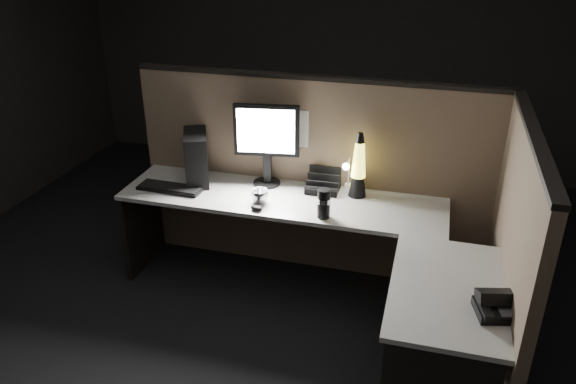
% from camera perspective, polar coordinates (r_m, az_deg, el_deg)
% --- Properties ---
extents(floor, '(6.00, 6.00, 0.00)m').
position_cam_1_polar(floor, '(3.84, -0.93, -14.54)').
color(floor, black).
rests_on(floor, ground).
extents(room_shell, '(6.00, 6.00, 6.00)m').
position_cam_1_polar(room_shell, '(3.05, -1.15, 9.29)').
color(room_shell, silver).
rests_on(room_shell, ground).
extents(partition_back, '(2.66, 0.06, 1.50)m').
position_cam_1_polar(partition_back, '(4.21, 2.54, 1.38)').
color(partition_back, brown).
rests_on(partition_back, ground).
extents(partition_right, '(0.06, 1.66, 1.50)m').
position_cam_1_polar(partition_right, '(3.42, 21.54, -6.73)').
color(partition_right, brown).
rests_on(partition_right, ground).
extents(desk, '(2.60, 1.60, 0.73)m').
position_cam_1_polar(desk, '(3.67, 2.82, -5.58)').
color(desk, '#AEACA4').
rests_on(desk, ground).
extents(pc_tower, '(0.29, 0.40, 0.38)m').
position_cam_1_polar(pc_tower, '(4.19, -9.29, 3.49)').
color(pc_tower, black).
rests_on(pc_tower, desk).
extents(monitor, '(0.47, 0.20, 0.60)m').
position_cam_1_polar(monitor, '(4.04, -2.19, 5.59)').
color(monitor, black).
rests_on(monitor, desk).
extents(keyboard, '(0.48, 0.17, 0.02)m').
position_cam_1_polar(keyboard, '(4.16, -11.85, 0.39)').
color(keyboard, black).
rests_on(keyboard, desk).
extents(mouse, '(0.09, 0.07, 0.03)m').
position_cam_1_polar(mouse, '(3.79, -3.21, -1.63)').
color(mouse, black).
rests_on(mouse, desk).
extents(clip_lamp, '(0.05, 0.20, 0.25)m').
position_cam_1_polar(clip_lamp, '(4.00, 6.03, 1.90)').
color(clip_lamp, white).
rests_on(clip_lamp, desk).
extents(organizer, '(0.24, 0.21, 0.18)m').
position_cam_1_polar(organizer, '(4.06, 3.60, 0.75)').
color(organizer, black).
rests_on(organizer, desk).
extents(lava_lamp, '(0.13, 0.13, 0.47)m').
position_cam_1_polar(lava_lamp, '(3.94, 7.16, 2.21)').
color(lava_lamp, black).
rests_on(lava_lamp, desk).
extents(travel_mug, '(0.09, 0.09, 0.20)m').
position_cam_1_polar(travel_mug, '(3.66, 3.66, -1.16)').
color(travel_mug, black).
rests_on(travel_mug, desk).
extents(steel_mug, '(0.15, 0.15, 0.09)m').
position_cam_1_polar(steel_mug, '(3.88, -2.87, -0.42)').
color(steel_mug, silver).
rests_on(steel_mug, desk).
extents(figurine, '(0.06, 0.06, 0.06)m').
position_cam_1_polar(figurine, '(4.02, 6.64, 0.53)').
color(figurine, yellow).
rests_on(figurine, desk).
extents(pinned_paper, '(0.19, 0.00, 0.28)m').
position_cam_1_polar(pinned_paper, '(4.05, 0.76, 6.46)').
color(pinned_paper, white).
rests_on(pinned_paper, partition_back).
extents(desk_phone, '(0.25, 0.25, 0.13)m').
position_cam_1_polar(desk_phone, '(3.01, 20.49, -10.67)').
color(desk_phone, black).
rests_on(desk_phone, desk).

